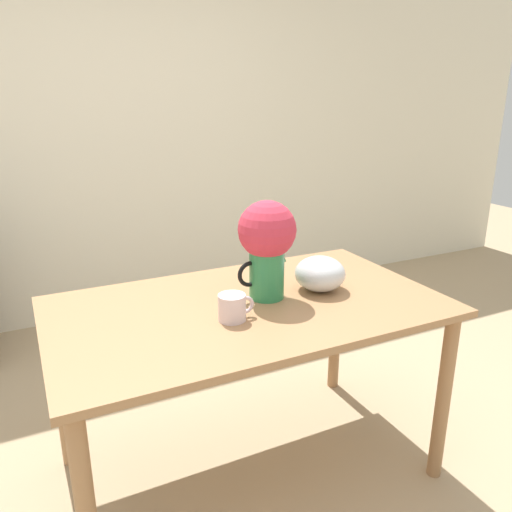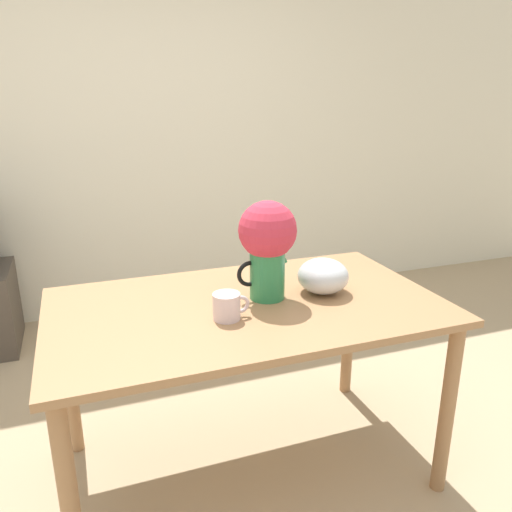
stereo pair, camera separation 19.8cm
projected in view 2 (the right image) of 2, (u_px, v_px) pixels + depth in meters
ground_plane at (214, 491)px, 2.11m from camera, size 12.00×12.00×0.00m
wall_back at (132, 138)px, 3.58m from camera, size 8.00×0.05×2.60m
table at (247, 325)px, 2.03m from camera, size 1.56×0.91×0.80m
flower_vase at (267, 241)px, 1.98m from camera, size 0.25×0.23×0.41m
coffee_mug at (227, 306)px, 1.85m from camera, size 0.14×0.10×0.10m
white_bowl at (323, 276)px, 2.09m from camera, size 0.22×0.22×0.15m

